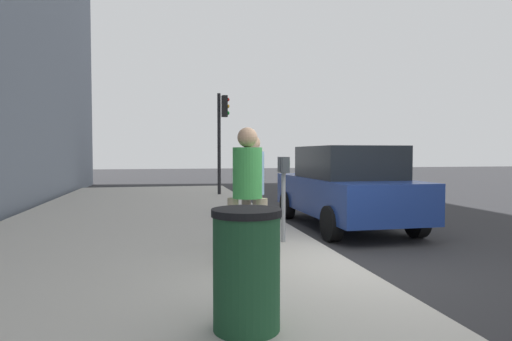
{
  "coord_description": "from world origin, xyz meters",
  "views": [
    {
      "loc": [
        -5.39,
        2.46,
        1.62
      ],
      "look_at": [
        1.19,
        1.1,
        1.35
      ],
      "focal_mm": 30.17,
      "sensor_mm": 36.0,
      "label": 1
    }
  ],
  "objects_px": {
    "pedestrian_at_meter": "(252,182)",
    "trash_bin": "(247,269)",
    "parking_meter": "(284,181)",
    "pedestrian_bystander": "(247,182)",
    "traffic_signal": "(222,127)",
    "parked_sedan_near": "(345,186)"
  },
  "relations": [
    {
      "from": "traffic_signal",
      "to": "parking_meter",
      "type": "bearing_deg",
      "value": 179.66
    },
    {
      "from": "pedestrian_at_meter",
      "to": "pedestrian_bystander",
      "type": "height_order",
      "value": "pedestrian_bystander"
    },
    {
      "from": "trash_bin",
      "to": "traffic_signal",
      "type": "bearing_deg",
      "value": -6.25
    },
    {
      "from": "traffic_signal",
      "to": "trash_bin",
      "type": "relative_size",
      "value": 3.56
    },
    {
      "from": "parking_meter",
      "to": "trash_bin",
      "type": "bearing_deg",
      "value": 159.69
    },
    {
      "from": "parking_meter",
      "to": "traffic_signal",
      "type": "xyz_separation_m",
      "value": [
        8.48,
        -0.05,
        1.41
      ]
    },
    {
      "from": "parking_meter",
      "to": "traffic_signal",
      "type": "distance_m",
      "value": 8.59
    },
    {
      "from": "parked_sedan_near",
      "to": "trash_bin",
      "type": "distance_m",
      "value": 6.17
    },
    {
      "from": "parking_meter",
      "to": "trash_bin",
      "type": "xyz_separation_m",
      "value": [
        -3.37,
        1.25,
        -0.51
      ]
    },
    {
      "from": "pedestrian_at_meter",
      "to": "parked_sedan_near",
      "type": "relative_size",
      "value": 0.4
    },
    {
      "from": "parked_sedan_near",
      "to": "traffic_signal",
      "type": "distance_m",
      "value": 7.03
    },
    {
      "from": "parking_meter",
      "to": "pedestrian_bystander",
      "type": "relative_size",
      "value": 0.78
    },
    {
      "from": "parked_sedan_near",
      "to": "trash_bin",
      "type": "relative_size",
      "value": 4.37
    },
    {
      "from": "pedestrian_at_meter",
      "to": "parked_sedan_near",
      "type": "xyz_separation_m",
      "value": [
        2.3,
        -2.54,
        -0.29
      ]
    },
    {
      "from": "parking_meter",
      "to": "pedestrian_bystander",
      "type": "distance_m",
      "value": 1.44
    },
    {
      "from": "parked_sedan_near",
      "to": "traffic_signal",
      "type": "xyz_separation_m",
      "value": [
        6.56,
        1.87,
        1.68
      ]
    },
    {
      "from": "pedestrian_bystander",
      "to": "traffic_signal",
      "type": "height_order",
      "value": "traffic_signal"
    },
    {
      "from": "parking_meter",
      "to": "pedestrian_at_meter",
      "type": "relative_size",
      "value": 0.8
    },
    {
      "from": "parking_meter",
      "to": "pedestrian_at_meter",
      "type": "height_order",
      "value": "pedestrian_at_meter"
    },
    {
      "from": "pedestrian_at_meter",
      "to": "pedestrian_bystander",
      "type": "bearing_deg",
      "value": -120.83
    },
    {
      "from": "pedestrian_bystander",
      "to": "trash_bin",
      "type": "bearing_deg",
      "value": -172.02
    },
    {
      "from": "pedestrian_at_meter",
      "to": "trash_bin",
      "type": "bearing_deg",
      "value": -117.55
    }
  ]
}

